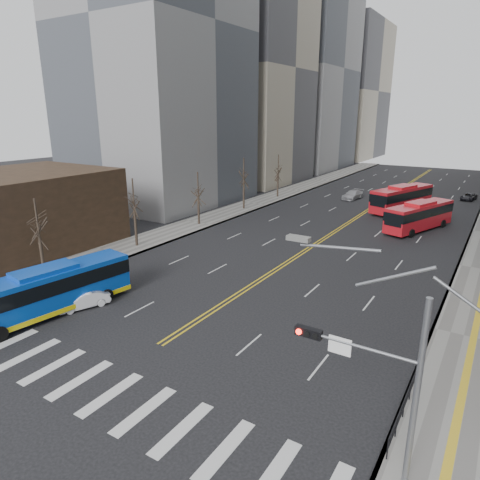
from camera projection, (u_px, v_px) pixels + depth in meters
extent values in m
plane|color=black|center=(95.00, 387.00, 22.54)|extent=(220.00, 220.00, 0.00)
cube|color=slate|center=(254.00, 204.00, 67.44)|extent=(5.00, 130.00, 0.15)
cube|color=silver|center=(6.00, 344.00, 26.74)|extent=(0.70, 4.00, 0.01)
cube|color=silver|center=(28.00, 354.00, 25.54)|extent=(0.70, 4.00, 0.01)
cube|color=silver|center=(53.00, 366.00, 24.34)|extent=(0.70, 4.00, 0.01)
cube|color=silver|center=(80.00, 380.00, 23.14)|extent=(0.70, 4.00, 0.01)
cube|color=silver|center=(111.00, 394.00, 21.93)|extent=(0.70, 4.00, 0.01)
cube|color=silver|center=(144.00, 411.00, 20.73)|extent=(0.70, 4.00, 0.01)
cube|color=silver|center=(182.00, 429.00, 19.53)|extent=(0.70, 4.00, 0.01)
cube|color=silver|center=(225.00, 450.00, 18.33)|extent=(0.70, 4.00, 0.01)
cube|color=silver|center=(274.00, 473.00, 17.12)|extent=(0.70, 4.00, 0.01)
cube|color=gold|center=(376.00, 204.00, 67.29)|extent=(0.15, 100.00, 0.01)
cube|color=gold|center=(378.00, 204.00, 67.08)|extent=(0.15, 100.00, 0.01)
cube|color=gray|center=(155.00, 27.00, 63.32)|extent=(22.00, 24.00, 52.00)
cube|color=#A79C86|center=(246.00, 70.00, 85.58)|extent=(22.00, 22.00, 44.00)
cube|color=gray|center=(305.00, 70.00, 106.42)|extent=(20.00, 26.00, 48.00)
cube|color=#A79C86|center=(350.00, 92.00, 133.03)|extent=(18.00, 30.00, 40.00)
cube|color=#312218|center=(16.00, 212.00, 44.36)|extent=(14.00, 18.00, 8.00)
cylinder|color=gray|center=(416.00, 401.00, 15.28)|extent=(0.24, 0.24, 8.00)
cylinder|color=gray|center=(357.00, 346.00, 16.00)|extent=(4.50, 0.12, 0.12)
cube|color=black|center=(309.00, 332.00, 16.99)|extent=(1.10, 0.28, 0.38)
cylinder|color=#FF190C|center=(299.00, 332.00, 17.04)|extent=(0.24, 0.08, 0.24)
cylinder|color=black|center=(307.00, 334.00, 16.86)|extent=(0.24, 0.08, 0.24)
cylinder|color=black|center=(315.00, 336.00, 16.68)|extent=(0.24, 0.08, 0.24)
cube|color=white|center=(340.00, 346.00, 16.38)|extent=(0.90, 0.06, 0.70)
cube|color=#999993|center=(298.00, 238.00, 16.20)|extent=(0.90, 0.35, 0.18)
cube|color=black|center=(405.00, 399.00, 19.80)|extent=(0.04, 6.00, 0.04)
cylinder|color=black|center=(388.00, 449.00, 17.51)|extent=(0.06, 0.06, 1.00)
cylinder|color=black|center=(396.00, 427.00, 18.73)|extent=(0.06, 0.06, 1.00)
cylinder|color=black|center=(404.00, 408.00, 19.95)|extent=(0.06, 0.06, 1.00)
cylinder|color=black|center=(410.00, 391.00, 21.16)|extent=(0.06, 0.06, 1.00)
cylinder|color=black|center=(416.00, 376.00, 22.38)|extent=(0.06, 0.06, 1.00)
cylinder|color=black|center=(42.00, 258.00, 36.63)|extent=(0.28, 0.28, 3.75)
cylinder|color=black|center=(136.00, 229.00, 45.54)|extent=(0.28, 0.28, 3.90)
cylinder|color=black|center=(199.00, 211.00, 54.51)|extent=(0.28, 0.28, 3.60)
cylinder|color=black|center=(244.00, 196.00, 63.39)|extent=(0.28, 0.28, 4.00)
cylinder|color=black|center=(278.00, 186.00, 72.34)|extent=(0.28, 0.28, 3.80)
cube|color=blue|center=(47.00, 291.00, 30.13)|extent=(4.19, 12.32, 2.87)
cube|color=black|center=(46.00, 284.00, 29.97)|extent=(4.25, 12.35, 1.03)
cube|color=blue|center=(44.00, 271.00, 29.69)|extent=(2.59, 4.47, 0.40)
cube|color=yellow|center=(49.00, 307.00, 30.48)|extent=(4.25, 12.35, 0.35)
cylinder|color=black|center=(0.00, 334.00, 26.88)|extent=(0.44, 1.03, 1.00)
cylinder|color=black|center=(89.00, 287.00, 34.11)|extent=(0.44, 1.03, 1.00)
cylinder|color=black|center=(107.00, 296.00, 32.55)|extent=(0.44, 1.03, 1.00)
cube|color=red|center=(419.00, 216.00, 52.00)|extent=(6.20, 11.41, 2.91)
cube|color=black|center=(420.00, 211.00, 51.84)|extent=(6.27, 11.45, 1.04)
cube|color=red|center=(421.00, 203.00, 51.55)|extent=(3.25, 4.38, 0.40)
cylinder|color=black|center=(392.00, 229.00, 51.21)|extent=(0.62, 1.04, 1.00)
cylinder|color=black|center=(411.00, 233.00, 49.29)|extent=(0.62, 1.04, 1.00)
cylinder|color=black|center=(424.00, 220.00, 55.45)|extent=(0.62, 1.04, 1.00)
cylinder|color=black|center=(443.00, 224.00, 53.53)|extent=(0.62, 1.04, 1.00)
cube|color=red|center=(402.00, 198.00, 62.04)|extent=(6.52, 12.27, 3.15)
cube|color=black|center=(402.00, 194.00, 61.87)|extent=(6.58, 12.31, 1.12)
cube|color=red|center=(403.00, 187.00, 61.56)|extent=(3.44, 4.70, 0.40)
cylinder|color=black|center=(377.00, 210.00, 61.15)|extent=(0.61, 1.04, 1.00)
cylinder|color=black|center=(394.00, 213.00, 59.11)|extent=(0.61, 1.04, 1.00)
cylinder|color=black|center=(406.00, 203.00, 65.78)|extent=(0.61, 1.04, 1.00)
cylinder|color=black|center=(423.00, 206.00, 63.74)|extent=(0.61, 1.04, 1.00)
imported|color=white|center=(83.00, 300.00, 31.51)|extent=(2.69, 4.01, 1.25)
imported|color=black|center=(422.00, 211.00, 60.16)|extent=(1.48, 3.64, 1.24)
imported|color=#A8A7AD|center=(353.00, 195.00, 71.13)|extent=(2.68, 5.26, 1.46)
imported|color=black|center=(469.00, 197.00, 70.34)|extent=(2.47, 4.28, 1.12)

